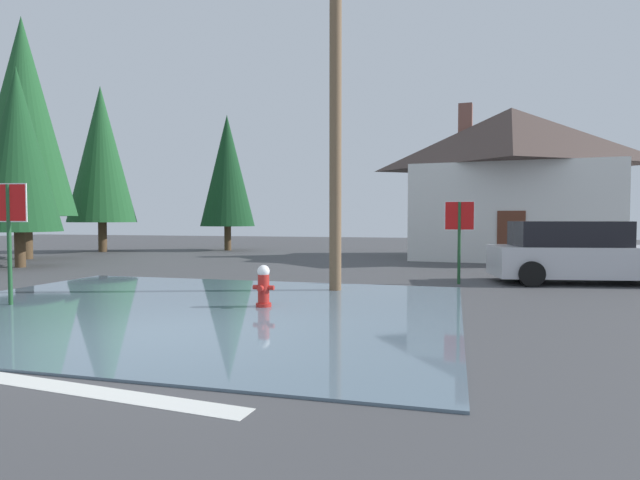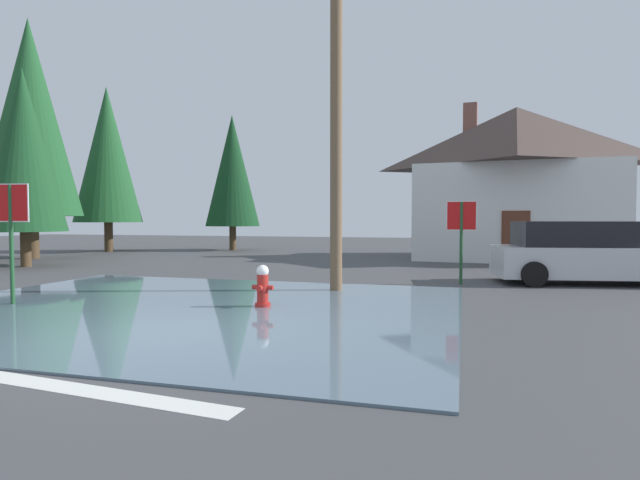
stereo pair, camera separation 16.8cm
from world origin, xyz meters
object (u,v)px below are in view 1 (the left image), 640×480
fire_hydrant (263,287)px  parked_car (577,254)px  stop_sign_far (459,225)px  pine_tree_short_left (101,155)px  pine_tree_tall_left (18,149)px  house (510,181)px  pine_tree_mid_left (227,171)px  utility_pole (335,116)px  pine_tree_far_center (23,117)px  stop_sign_near (9,219)px

fire_hydrant → parked_car: bearing=40.7°
stop_sign_far → pine_tree_short_left: bearing=153.3°
parked_car → pine_tree_tall_left: bearing=-179.6°
house → stop_sign_far: bearing=-102.8°
fire_hydrant → pine_tree_mid_left: bearing=117.0°
utility_pole → pine_tree_far_center: 16.13m
pine_tree_tall_left → parked_car: bearing=0.4°
stop_sign_far → pine_tree_mid_left: size_ratio=0.30×
house → parked_car: size_ratio=1.87×
parked_car → pine_tree_mid_left: size_ratio=0.65×
pine_tree_tall_left → pine_tree_mid_left: 11.18m
pine_tree_mid_left → house: bearing=-8.9°
utility_pole → house: (4.96, 11.60, -0.75)m
pine_tree_short_left → utility_pole: bearing=-36.6°
fire_hydrant → parked_car: parked_car is taller
stop_sign_near → stop_sign_far: bearing=34.4°
pine_tree_far_center → fire_hydrant: bearing=-31.7°
stop_sign_near → fire_hydrant: stop_sign_near is taller
fire_hydrant → pine_tree_tall_left: bearing=153.6°
stop_sign_far → pine_tree_far_center: (-17.62, 3.94, 4.41)m
stop_sign_near → parked_car: size_ratio=0.50×
stop_sign_near → pine_tree_far_center: size_ratio=0.24×
utility_pole → pine_tree_short_left: bearing=143.4°
pine_tree_short_left → pine_tree_tall_left: bearing=-70.5°
fire_hydrant → stop_sign_far: 6.05m
parked_car → pine_tree_far_center: 21.48m
house → pine_tree_far_center: size_ratio=0.87×
pine_tree_mid_left → pine_tree_far_center: bearing=-126.2°
stop_sign_near → pine_tree_short_left: 17.64m
fire_hydrant → pine_tree_short_left: size_ratio=0.10×
stop_sign_near → utility_pole: utility_pole is taller
house → fire_hydrant: bearing=-112.1°
utility_pole → parked_car: size_ratio=1.65×
house → parked_car: (0.87, -8.45, -2.55)m
stop_sign_far → pine_tree_tall_left: pine_tree_tall_left is taller
utility_pole → pine_tree_tall_left: size_ratio=1.12×
utility_pole → pine_tree_tall_left: 12.41m
stop_sign_far → pine_tree_mid_left: bearing=135.7°
stop_sign_far → pine_tree_short_left: (-17.68, 8.88, 3.45)m
stop_sign_near → pine_tree_mid_left: 17.97m
stop_sign_far → parked_car: bearing=18.1°
parked_car → stop_sign_far: bearing=-161.9°
pine_tree_far_center → stop_sign_near: bearing=-46.6°
pine_tree_tall_left → pine_tree_far_center: bearing=132.0°
stop_sign_far → pine_tree_tall_left: size_ratio=0.31×
pine_tree_far_center → pine_tree_mid_left: bearing=53.8°
pine_tree_short_left → pine_tree_mid_left: bearing=25.9°
stop_sign_near → pine_tree_mid_left: bearing=101.5°
parked_car → pine_tree_short_left: bearing=159.1°
stop_sign_far → house: 9.84m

